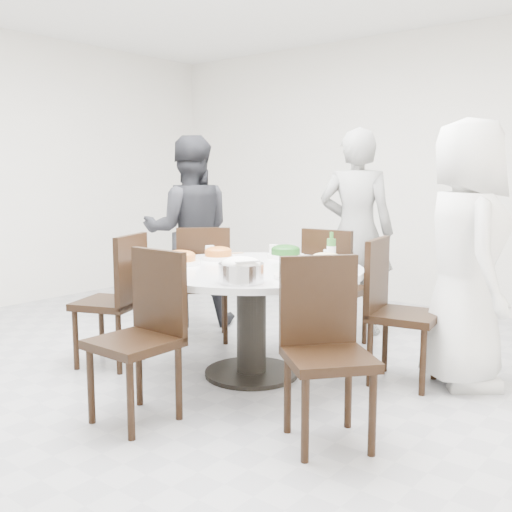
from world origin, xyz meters
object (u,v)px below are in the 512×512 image
Objects in this scene: chair_se at (329,354)px; soup_bowl at (167,265)px; chair_sw at (109,300)px; diner_middle at (356,232)px; dining_table at (251,322)px; chair_nw at (204,283)px; beverage_bottle at (331,247)px; diner_left at (189,231)px; chair_ne at (404,312)px; chair_n at (337,287)px; chair_s at (134,339)px; diner_right at (465,254)px; rice_bowl at (241,273)px.

chair_se is 1.34m from soup_bowl.
diner_middle reaches higher than chair_sw.
chair_sw is (-0.94, -0.47, 0.10)m from dining_table.
chair_nw and chair_se have the same top height.
chair_sw is 1.63m from beverage_bottle.
beverage_bottle reaches higher than chair_sw.
diner_left is 7.12× the size of soup_bowl.
chair_ne is 0.56× the size of diner_left.
chair_n is at bearing 49.27° from chair_ne.
chair_nw is (-0.95, -0.53, 0.00)m from chair_n.
chair_ne reaches higher than dining_table.
chair_s is (0.86, -1.45, 0.00)m from chair_nw.
chair_n is 0.55× the size of diner_right.
soup_bowl is at bearing -126.21° from dining_table.
chair_s is at bearing 139.33° from chair_ne.
chair_nw is 1.09m from soup_bowl.
diner_right is at bearing 163.09° from chair_n.
chair_ne reaches higher than rice_bowl.
chair_nw is at bearing 120.89° from chair_s.
chair_ne is at bearing 144.58° from chair_n.
diner_middle is 1.94m from rice_bowl.
chair_nw is at bearing 101.03° from chair_se.
diner_left is (-2.20, 0.22, 0.38)m from chair_ne.
chair_n is at bearing 164.97° from chair_nw.
soup_bowl is (0.61, 0.02, 0.31)m from chair_sw.
chair_s is 0.55× the size of diner_right.
chair_sw reaches higher than soup_bowl.
chair_se is (0.89, -1.54, 0.00)m from chair_n.
chair_ne is 2.06m from chair_sw.
chair_sw is at bearing -141.88° from beverage_bottle.
chair_s is 4.38× the size of beverage_bottle.
diner_left is 2.05m from rice_bowl.
diner_right is (2.04, 0.30, 0.39)m from chair_nw.
diner_right reaches higher than beverage_bottle.
beverage_bottle reaches higher than rice_bowl.
diner_right is (1.09, -0.23, 0.39)m from chair_n.
chair_se is 0.74m from rice_bowl.
rice_bowl is at bearing 81.34° from diner_middle.
chair_n is at bearing 99.28° from rice_bowl.
diner_right is (0.30, 0.24, 0.39)m from chair_ne.
dining_table is at bearing 80.26° from chair_n.
chair_n and chair_s have the same top height.
diner_right is 0.99× the size of diner_middle.
diner_left is 1.56m from soup_bowl.
chair_ne and chair_s have the same top height.
chair_nw is at bearing 101.05° from diner_left.
beverage_bottle is at bearing 71.38° from chair_se.
diner_right is at bearing 15.43° from beverage_bottle.
chair_n is 1.18m from diner_right.
rice_bowl is at bearing -89.56° from beverage_bottle.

